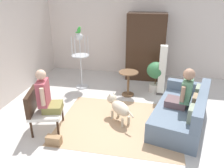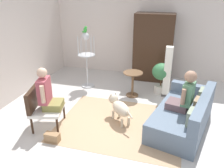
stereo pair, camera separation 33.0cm
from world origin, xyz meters
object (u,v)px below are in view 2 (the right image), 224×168
couch (185,115)px  potted_plant (161,75)px  armchair (41,105)px  column_lamp (167,72)px  round_end_table (133,81)px  person_on_couch (185,94)px  parrot (85,30)px  bird_cage_stand (86,56)px  armoire_cabinet (153,48)px  handbag (52,137)px  dog (119,107)px  person_on_armchair (47,93)px

couch → potted_plant: size_ratio=2.37×
armchair → column_lamp: size_ratio=0.64×
round_end_table → person_on_couch: bearing=-43.3°
person_on_couch → column_lamp: column_lamp is taller
parrot → bird_cage_stand: bearing=0.0°
armchair → potted_plant: 3.15m
armoire_cabinet → handbag: armoire_cabinet is taller
armchair → potted_plant: (2.19, 2.26, 0.04)m
bird_cage_stand → column_lamp: bearing=-0.3°
round_end_table → armoire_cabinet: size_ratio=0.33×
column_lamp → person_on_couch: bearing=-74.1°
potted_plant → couch: bearing=-68.2°
parrot → dog: bearing=-49.0°
person_on_armchair → round_end_table: bearing=53.8°
dog → armoire_cabinet: size_ratio=0.34×
dog → potted_plant: bearing=66.1°
armchair → handbag: bearing=-44.0°
armchair → armoire_cabinet: armoire_cabinet is taller
armchair → person_on_couch: bearing=14.5°
armchair → potted_plant: bearing=45.9°
person_on_armchair → armoire_cabinet: size_ratio=0.43×
couch → person_on_couch: size_ratio=2.41×
armchair → person_on_armchair: (0.14, 0.04, 0.27)m
bird_cage_stand → handbag: (0.31, -2.58, -0.83)m
person_on_couch → person_on_armchair: 2.69m
armchair → parrot: bearing=86.4°
couch → armchair: 2.91m
parrot → potted_plant: size_ratio=0.20×
armchair → potted_plant: armchair is taller
parrot → armchair: bearing=-93.6°
dog → column_lamp: column_lamp is taller
armchair → column_lamp: (2.34, 2.14, 0.16)m
couch → round_end_table: 1.75m
round_end_table → dog: bearing=-91.5°
potted_plant → person_on_armchair: bearing=-132.7°
parrot → handbag: parrot is taller
person_on_couch → armoire_cabinet: bearing=110.0°
potted_plant → handbag: bearing=-123.1°
armchair → bird_cage_stand: bearing=86.4°
column_lamp → armoire_cabinet: (-0.51, 1.08, 0.34)m
dog → handbag: dog is taller
person_on_couch → potted_plant: person_on_couch is taller
potted_plant → handbag: size_ratio=3.02×
armoire_cabinet → bird_cage_stand: bearing=-147.8°
person_on_armchair → parrot: parrot is taller
potted_plant → bird_cage_stand: bearing=-177.0°
round_end_table → person_on_armchair: bearing=-126.2°
person_on_armchair → bird_cage_stand: (-0.01, 2.12, 0.15)m
bird_cage_stand → couch: bearing=-27.9°
round_end_table → bird_cage_stand: size_ratio=0.43×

